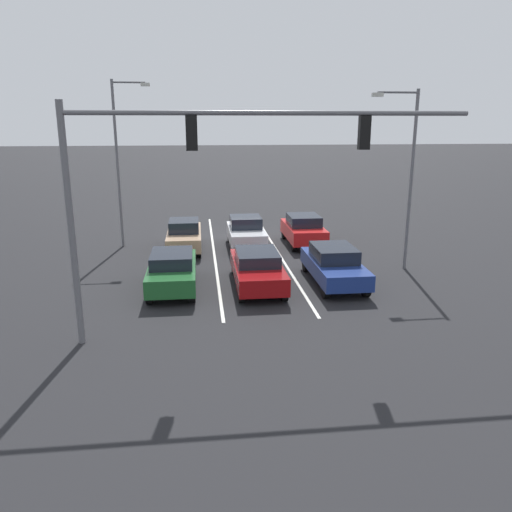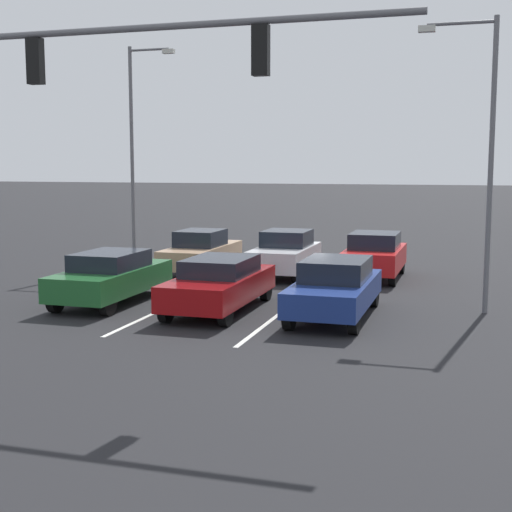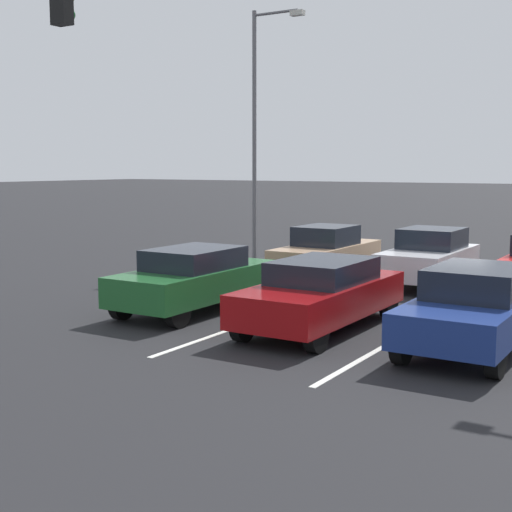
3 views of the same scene
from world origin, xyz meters
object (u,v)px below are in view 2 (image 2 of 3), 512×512
car_navy_leftlane_front (335,287)px  street_lamp_left_shoulder (483,144)px  car_tan_rightlane_second (201,251)px  car_red_leftlane_second (375,255)px  car_maroon_midlane_front (220,283)px  traffic_signal_gantry (37,104)px  street_lamp_right_shoulder (136,142)px  car_darkgreen_rightlane_front (111,276)px  car_silver_midlane_second (285,253)px

car_navy_leftlane_front → street_lamp_left_shoulder: (-3.54, -1.71, 3.71)m
car_tan_rightlane_second → car_red_leftlane_second: (-6.35, -0.37, 0.06)m
car_navy_leftlane_front → car_maroon_midlane_front: car_navy_leftlane_front is taller
car_tan_rightlane_second → traffic_signal_gantry: bearing=93.3°
car_maroon_midlane_front → traffic_signal_gantry: traffic_signal_gantry is taller
street_lamp_right_shoulder → traffic_signal_gantry: bearing=107.0°
car_red_leftlane_second → street_lamp_right_shoulder: (9.45, -0.72, 4.02)m
car_navy_leftlane_front → street_lamp_left_shoulder: 5.40m
car_navy_leftlane_front → traffic_signal_gantry: 8.57m
street_lamp_right_shoulder → street_lamp_left_shoulder: street_lamp_right_shoulder is taller
car_darkgreen_rightlane_front → street_lamp_left_shoulder: (-10.09, -1.64, 3.72)m
car_maroon_midlane_front → car_darkgreen_rightlane_front: bearing=-2.4°
traffic_signal_gantry → street_lamp_left_shoulder: bearing=-144.7°
street_lamp_left_shoulder → car_navy_leftlane_front: bearing=25.7°
car_navy_leftlane_front → car_silver_midlane_second: size_ratio=1.16×
traffic_signal_gantry → street_lamp_left_shoulder: size_ratio=1.49×
car_navy_leftlane_front → car_darkgreen_rightlane_front: car_navy_leftlane_front is taller
car_navy_leftlane_front → traffic_signal_gantry: bearing=40.4°
car_silver_midlane_second → car_tan_rightlane_second: bearing=0.6°
car_navy_leftlane_front → car_silver_midlane_second: (3.00, -6.38, 0.02)m
car_tan_rightlane_second → street_lamp_right_shoulder: 5.24m
car_darkgreen_rightlane_front → car_red_leftlane_second: 9.43m
car_navy_leftlane_front → car_red_leftlane_second: (-0.14, -6.71, 0.04)m
car_red_leftlane_second → car_silver_midlane_second: bearing=6.0°
car_navy_leftlane_front → car_red_leftlane_second: 6.71m
car_maroon_midlane_front → street_lamp_right_shoulder: (6.14, -7.51, 4.09)m
traffic_signal_gantry → street_lamp_right_shoulder: 12.75m
car_red_leftlane_second → traffic_signal_gantry: size_ratio=0.35×
car_maroon_midlane_front → car_silver_midlane_second: car_silver_midlane_second is taller
car_darkgreen_rightlane_front → street_lamp_right_shoulder: (2.77, -7.37, 4.07)m
car_maroon_midlane_front → car_darkgreen_rightlane_front: 3.38m
car_silver_midlane_second → car_navy_leftlane_front: bearing=115.2°
car_maroon_midlane_front → street_lamp_left_shoulder: size_ratio=0.61×
car_silver_midlane_second → car_red_leftlane_second: car_silver_midlane_second is taller
car_silver_midlane_second → traffic_signal_gantry: size_ratio=0.35×
car_red_leftlane_second → street_lamp_right_shoulder: street_lamp_right_shoulder is taller
car_silver_midlane_second → street_lamp_right_shoulder: bearing=-9.5°
car_navy_leftlane_front → car_tan_rightlane_second: bearing=-45.6°
car_darkgreen_rightlane_front → car_silver_midlane_second: car_silver_midlane_second is taller
car_navy_leftlane_front → car_maroon_midlane_front: (3.17, 0.08, -0.03)m
car_tan_rightlane_second → street_lamp_left_shoulder: 11.43m
car_maroon_midlane_front → car_red_leftlane_second: size_ratio=1.16×
car_silver_midlane_second → street_lamp_left_shoulder: 8.85m
car_darkgreen_rightlane_front → car_maroon_midlane_front: bearing=177.6°
car_navy_leftlane_front → car_maroon_midlane_front: bearing=1.4°
car_navy_leftlane_front → street_lamp_left_shoulder: bearing=-154.3°
car_navy_leftlane_front → car_red_leftlane_second: bearing=-91.2°
car_maroon_midlane_front → traffic_signal_gantry: size_ratio=0.41×
traffic_signal_gantry → car_silver_midlane_second: bearing=-103.0°
car_red_leftlane_second → street_lamp_left_shoulder: bearing=124.2°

